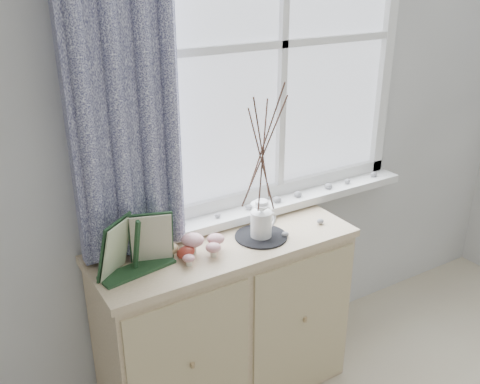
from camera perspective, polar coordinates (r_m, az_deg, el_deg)
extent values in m
cube|color=silver|center=(2.48, -1.61, 7.04)|extent=(4.00, 0.04, 2.60)
cube|color=white|center=(2.56, 4.40, 15.52)|extent=(1.30, 0.01, 1.40)
cube|color=white|center=(2.72, 4.83, -1.00)|extent=(1.45, 0.16, 0.04)
cube|color=#0C0B3D|center=(2.07, -12.78, 13.90)|extent=(0.44, 0.06, 1.61)
cube|color=beige|center=(2.63, -1.55, -13.88)|extent=(1.17, 0.43, 0.81)
cube|color=beige|center=(2.39, -1.66, -5.74)|extent=(1.20, 0.45, 0.03)
cube|color=#C6B489|center=(2.37, -5.18, -18.82)|extent=(0.55, 0.01, 0.75)
cube|color=#C6B489|center=(2.61, 6.72, -14.26)|extent=(0.55, 0.01, 0.75)
cylinder|color=beige|center=(2.29, -5.04, -5.84)|extent=(0.03, 0.03, 0.06)
ellipsoid|color=#900409|center=(2.28, -5.06, -5.13)|extent=(0.10, 0.10, 0.05)
cylinder|color=beige|center=(2.27, -2.86, -6.42)|extent=(0.03, 0.03, 0.04)
ellipsoid|color=#900409|center=(2.25, -2.87, -5.93)|extent=(0.07, 0.07, 0.04)
cylinder|color=beige|center=(2.21, -5.47, -7.43)|extent=(0.02, 0.02, 0.03)
ellipsoid|color=#900409|center=(2.21, -5.49, -7.04)|extent=(0.05, 0.05, 0.03)
cylinder|color=beige|center=(2.32, -2.59, -5.58)|extent=(0.03, 0.03, 0.05)
ellipsoid|color=#900409|center=(2.31, -2.60, -5.02)|extent=(0.08, 0.08, 0.04)
ellipsoid|color=tan|center=(2.29, -7.37, -6.01)|extent=(0.06, 0.05, 0.08)
ellipsoid|color=tan|center=(2.33, -8.99, -5.52)|extent=(0.06, 0.05, 0.08)
ellipsoid|color=maroon|center=(2.25, -5.79, -6.41)|extent=(0.06, 0.05, 0.08)
cylinder|color=black|center=(2.42, 2.25, -4.75)|extent=(0.24, 0.24, 0.01)
cylinder|color=white|center=(2.40, 2.28, -3.42)|extent=(0.13, 0.13, 0.12)
cone|color=white|center=(2.36, 2.31, -1.72)|extent=(0.10, 0.10, 0.04)
cylinder|color=white|center=(2.35, 2.32, -1.25)|extent=(0.06, 0.06, 0.03)
torus|color=white|center=(2.42, 3.34, -2.99)|extent=(0.07, 0.04, 0.07)
ellipsoid|color=#9B9A9D|center=(2.43, 4.86, -4.53)|extent=(0.03, 0.03, 0.02)
ellipsoid|color=#9B9A9D|center=(2.57, 3.48, -2.90)|extent=(0.03, 0.03, 0.02)
ellipsoid|color=#9B9A9D|center=(2.57, 8.57, -3.12)|extent=(0.03, 0.03, 0.02)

